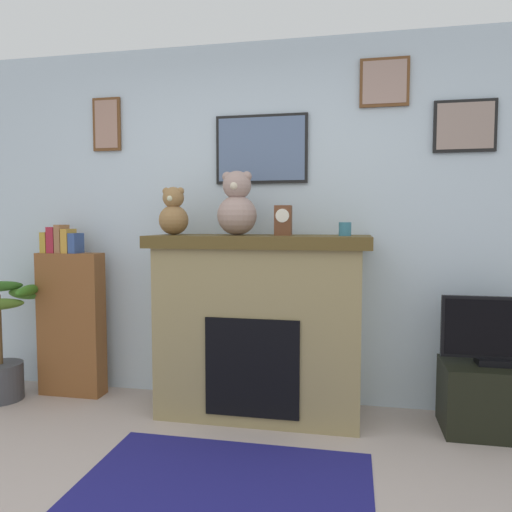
% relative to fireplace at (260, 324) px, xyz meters
% --- Properties ---
extents(back_wall, '(5.20, 0.15, 2.60)m').
position_rel_fireplace_xyz_m(back_wall, '(-0.09, 0.33, 0.69)').
color(back_wall, silver).
rests_on(back_wall, ground_plane).
extents(fireplace, '(1.46, 0.61, 1.22)m').
position_rel_fireplace_xyz_m(fireplace, '(0.00, 0.00, 0.00)').
color(fireplace, '#948256').
rests_on(fireplace, ground_plane).
extents(bookshelf, '(0.49, 0.16, 1.29)m').
position_rel_fireplace_xyz_m(bookshelf, '(-1.47, 0.08, -0.03)').
color(bookshelf, brown).
rests_on(bookshelf, ground_plane).
extents(potted_plant, '(0.60, 0.61, 0.92)m').
position_rel_fireplace_xyz_m(potted_plant, '(-1.91, -0.13, -0.24)').
color(potted_plant, '#3F3F44').
rests_on(potted_plant, ground_plane).
extents(tv_stand, '(0.60, 0.40, 0.43)m').
position_rel_fireplace_xyz_m(tv_stand, '(1.48, -0.02, -0.40)').
color(tv_stand, black).
rests_on(tv_stand, ground_plane).
extents(television, '(0.63, 0.14, 0.43)m').
position_rel_fireplace_xyz_m(television, '(1.48, -0.03, 0.02)').
color(television, black).
rests_on(television, tv_stand).
extents(area_rug, '(1.46, 0.95, 0.01)m').
position_rel_fireplace_xyz_m(area_rug, '(0.00, -0.95, -0.61)').
color(area_rug, navy).
rests_on(area_rug, ground_plane).
extents(candle_jar, '(0.08, 0.08, 0.09)m').
position_rel_fireplace_xyz_m(candle_jar, '(0.56, -0.02, 0.65)').
color(candle_jar, teal).
rests_on(candle_jar, fireplace).
extents(mantel_clock, '(0.11, 0.08, 0.20)m').
position_rel_fireplace_xyz_m(mantel_clock, '(0.16, -0.02, 0.71)').
color(mantel_clock, brown).
rests_on(mantel_clock, fireplace).
extents(teddy_bear_tan, '(0.21, 0.21, 0.33)m').
position_rel_fireplace_xyz_m(teddy_bear_tan, '(-0.61, -0.02, 0.75)').
color(teddy_bear_tan, olive).
rests_on(teddy_bear_tan, fireplace).
extents(teddy_bear_brown, '(0.27, 0.27, 0.43)m').
position_rel_fireplace_xyz_m(teddy_bear_brown, '(-0.16, -0.02, 0.80)').
color(teddy_bear_brown, '#A3877F').
rests_on(teddy_bear_brown, fireplace).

